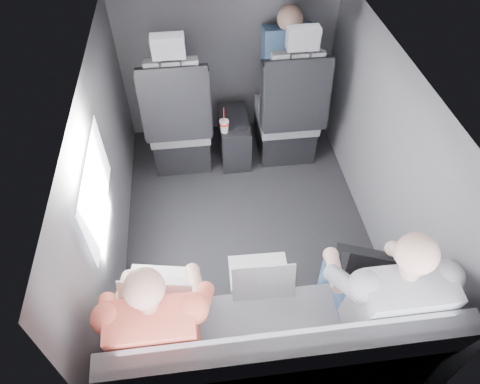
{
  "coord_description": "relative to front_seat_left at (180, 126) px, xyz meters",
  "views": [
    {
      "loc": [
        -0.3,
        -1.98,
        2.57
      ],
      "look_at": [
        -0.06,
        -0.05,
        0.5
      ],
      "focal_mm": 32.0,
      "sensor_mm": 36.0,
      "label": 1
    }
  ],
  "objects": [
    {
      "name": "floor",
      "position": [
        0.45,
        -0.84,
        -0.4
      ],
      "size": [
        2.6,
        2.6,
        0.0
      ],
      "primitive_type": "plane",
      "color": "black",
      "rests_on": "ground"
    },
    {
      "name": "ceiling",
      "position": [
        0.45,
        -0.84,
        0.95
      ],
      "size": [
        2.6,
        2.6,
        0.0
      ],
      "primitive_type": "plane",
      "rotation": [
        3.14,
        0.0,
        0.0
      ],
      "color": "#B2B2AD",
      "rests_on": "panel_back"
    },
    {
      "name": "panel_left",
      "position": [
        -0.45,
        -0.84,
        0.27
      ],
      "size": [
        0.02,
        2.6,
        1.35
      ],
      "primitive_type": "cube",
      "color": "#56565B",
      "rests_on": "floor"
    },
    {
      "name": "panel_right",
      "position": [
        1.35,
        -0.84,
        0.27
      ],
      "size": [
        0.02,
        2.6,
        1.35
      ],
      "primitive_type": "cube",
      "color": "#56565B",
      "rests_on": "floor"
    },
    {
      "name": "panel_front",
      "position": [
        0.45,
        0.46,
        0.27
      ],
      "size": [
        1.8,
        0.02,
        1.35
      ],
      "primitive_type": "cube",
      "color": "#56565B",
      "rests_on": "floor"
    },
    {
      "name": "panel_back",
      "position": [
        0.45,
        -2.14,
        0.27
      ],
      "size": [
        1.8,
        0.02,
        1.35
      ],
      "primitive_type": "cube",
      "color": "#56565B",
      "rests_on": "floor"
    },
    {
      "name": "side_window",
      "position": [
        -0.43,
        -1.14,
        0.5
      ],
      "size": [
        0.02,
        0.75,
        0.42
      ],
      "primitive_type": "cube",
      "color": "white",
      "rests_on": "panel_left"
    },
    {
      "name": "seatbelt",
      "position": [
        0.9,
        -0.17,
        0.4
      ],
      "size": [
        0.35,
        0.11,
        0.59
      ],
      "primitive_type": "cube",
      "rotation": [
        -0.14,
        0.49,
        0.0
      ],
      "color": "black",
      "rests_on": "front_seat_right"
    },
    {
      "name": "front_seat_left",
      "position": [
        0.0,
        0.0,
        0.0
      ],
      "size": [
        0.52,
        0.58,
        1.26
      ],
      "color": "black",
      "rests_on": "floor"
    },
    {
      "name": "front_seat_right",
      "position": [
        0.9,
        0.0,
        0.0
      ],
      "size": [
        0.52,
        0.58,
        1.26
      ],
      "color": "black",
      "rests_on": "floor"
    },
    {
      "name": "center_console",
      "position": [
        0.45,
        0.04,
        -0.2
      ],
      "size": [
        0.24,
        0.48,
        0.41
      ],
      "color": "black",
      "rests_on": "floor"
    },
    {
      "name": "rear_bench",
      "position": [
        0.45,
        -1.9,
        -0.09
      ],
      "size": [
        1.6,
        0.57,
        0.92
      ],
      "color": "slate",
      "rests_on": "floor"
    },
    {
      "name": "soda_cup",
      "position": [
        0.35,
        -0.12,
        0.06
      ],
      "size": [
        0.08,
        0.08,
        0.23
      ],
      "color": "white",
      "rests_on": "center_console"
    },
    {
      "name": "laptop_white",
      "position": [
        -0.13,
        -1.66,
        0.24
      ],
      "size": [
        0.4,
        0.39,
        0.27
      ],
      "color": "white",
      "rests_on": "passenger_rear_left"
    },
    {
      "name": "laptop_silver",
      "position": [
        0.4,
        -1.62,
        0.23
      ],
      "size": [
        0.33,
        0.29,
        0.23
      ],
      "color": "silver",
      "rests_on": "rear_bench"
    },
    {
      "name": "laptop_black",
      "position": [
        0.98,
        -1.65,
        0.23
      ],
      "size": [
        0.37,
        0.38,
        0.23
      ],
      "color": "black",
      "rests_on": "passenger_rear_right"
    },
    {
      "name": "passenger_rear_left",
      "position": [
        -0.12,
        -1.81,
        0.21
      ],
      "size": [
        0.47,
        0.6,
        1.18
      ],
      "color": "#36363B",
      "rests_on": "rear_bench"
    },
    {
      "name": "passenger_rear_right",
      "position": [
        0.98,
        -1.81,
        0.23
      ],
      "size": [
        0.5,
        0.62,
        1.22
      ],
      "color": "navy",
      "rests_on": "rear_bench"
    },
    {
      "name": "passenger_front_right",
      "position": [
        0.91,
        0.26,
        0.35
      ],
      "size": [
        0.39,
        0.39,
        0.79
      ],
      "color": "navy",
      "rests_on": "front_seat_right"
    }
  ]
}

